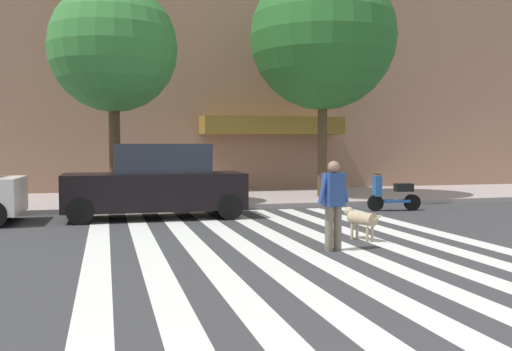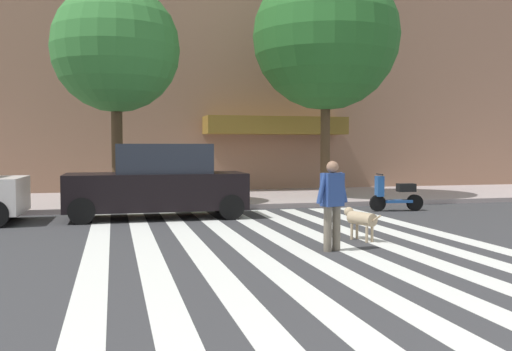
% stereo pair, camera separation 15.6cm
% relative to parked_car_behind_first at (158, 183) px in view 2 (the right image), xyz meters
% --- Properties ---
extents(ground_plane, '(160.00, 160.00, 0.00)m').
position_rel_parked_car_behind_first_xyz_m(ground_plane, '(1.69, -5.96, -0.94)').
color(ground_plane, '#353538').
extents(sidewalk_far, '(80.00, 6.00, 0.15)m').
position_rel_parked_car_behind_first_xyz_m(sidewalk_far, '(1.69, 4.42, -0.86)').
color(sidewalk_far, '#A49491').
rests_on(sidewalk_far, ground_plane).
extents(crosswalk_stripes, '(7.65, 14.16, 0.01)m').
position_rel_parked_car_behind_first_xyz_m(crosswalk_stripes, '(2.13, -5.96, -0.94)').
color(crosswalk_stripes, silver).
rests_on(crosswalk_stripes, ground_plane).
extents(parked_car_behind_first, '(4.69, 1.90, 1.97)m').
position_rel_parked_car_behind_first_xyz_m(parked_car_behind_first, '(0.00, 0.00, 0.00)').
color(parked_car_behind_first, black).
rests_on(parked_car_behind_first, ground_plane).
extents(parked_scooter, '(1.63, 0.51, 1.11)m').
position_rel_parked_car_behind_first_xyz_m(parked_scooter, '(6.94, -0.09, -0.46)').
color(parked_scooter, black).
rests_on(parked_scooter, ground_plane).
extents(street_tree_nearest, '(3.82, 3.82, 6.60)m').
position_rel_parked_car_behind_first_xyz_m(street_tree_nearest, '(-1.03, 2.39, 3.88)').
color(street_tree_nearest, '#4C3823').
rests_on(street_tree_nearest, sidewalk_far).
extents(street_tree_middle, '(5.07, 5.07, 8.10)m').
position_rel_parked_car_behind_first_xyz_m(street_tree_middle, '(6.04, 3.40, 4.76)').
color(street_tree_middle, '#4C3823').
rests_on(street_tree_middle, sidewalk_far).
extents(pedestrian_dog_walker, '(0.70, 0.34, 1.64)m').
position_rel_parked_car_behind_first_xyz_m(pedestrian_dog_walker, '(2.69, -5.61, -0.01)').
color(pedestrian_dog_walker, '#6B6051').
rests_on(pedestrian_dog_walker, ground_plane).
extents(dog_on_leash, '(0.46, 1.02, 0.65)m').
position_rel_parked_car_behind_first_xyz_m(dog_on_leash, '(3.67, -4.66, -0.50)').
color(dog_on_leash, tan).
rests_on(dog_on_leash, ground_plane).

